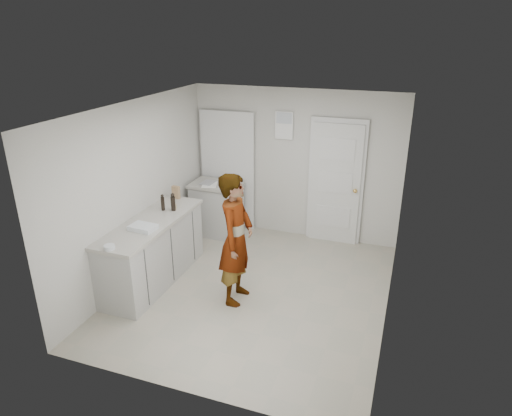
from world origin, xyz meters
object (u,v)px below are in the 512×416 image
at_px(oil_cruet_a, 173,202).
at_px(egg_bowl, 109,247).
at_px(spice_jar, 175,207).
at_px(oil_cruet_b, 163,203).
at_px(person, 236,239).
at_px(cake_mix_box, 176,192).
at_px(baking_dish, 143,228).

xyz_separation_m(oil_cruet_a, egg_bowl, (-0.12, -1.34, -0.10)).
height_order(spice_jar, oil_cruet_b, oil_cruet_b).
bearing_deg(person, spice_jar, 63.45).
bearing_deg(egg_bowl, oil_cruet_a, 84.86).
xyz_separation_m(cake_mix_box, oil_cruet_b, (0.06, -0.49, 0.02)).
distance_m(oil_cruet_a, baking_dish, 0.73).
bearing_deg(oil_cruet_a, spice_jar, 99.27).
bearing_deg(person, baking_dish, 98.89).
xyz_separation_m(spice_jar, oil_cruet_a, (0.01, -0.05, 0.09)).
height_order(oil_cruet_a, oil_cruet_b, oil_cruet_a).
height_order(person, baking_dish, person).
bearing_deg(oil_cruet_a, cake_mix_box, 114.19).
bearing_deg(baking_dish, oil_cruet_a, 85.95).
bearing_deg(oil_cruet_b, baking_dish, -82.03).
height_order(cake_mix_box, spice_jar, cake_mix_box).
distance_m(cake_mix_box, egg_bowl, 1.80).
bearing_deg(spice_jar, cake_mix_box, 116.01).
height_order(person, oil_cruet_a, person).
bearing_deg(egg_bowl, person, 33.34).
bearing_deg(oil_cruet_b, egg_bowl, -88.88).
xyz_separation_m(person, oil_cruet_b, (-1.31, 0.45, 0.17)).
relative_size(oil_cruet_a, egg_bowl, 2.03).
height_order(cake_mix_box, baking_dish, cake_mix_box).
distance_m(spice_jar, oil_cruet_a, 0.10).
bearing_deg(oil_cruet_a, oil_cruet_b, -164.87).
bearing_deg(egg_bowl, spice_jar, 85.42).
relative_size(spice_jar, oil_cruet_b, 0.32).
relative_size(oil_cruet_b, baking_dish, 0.69).
xyz_separation_m(person, oil_cruet_a, (-1.17, 0.49, 0.17)).
xyz_separation_m(person, spice_jar, (-1.18, 0.55, 0.09)).
bearing_deg(oil_cruet_b, person, -19.03).
distance_m(cake_mix_box, oil_cruet_b, 0.50).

